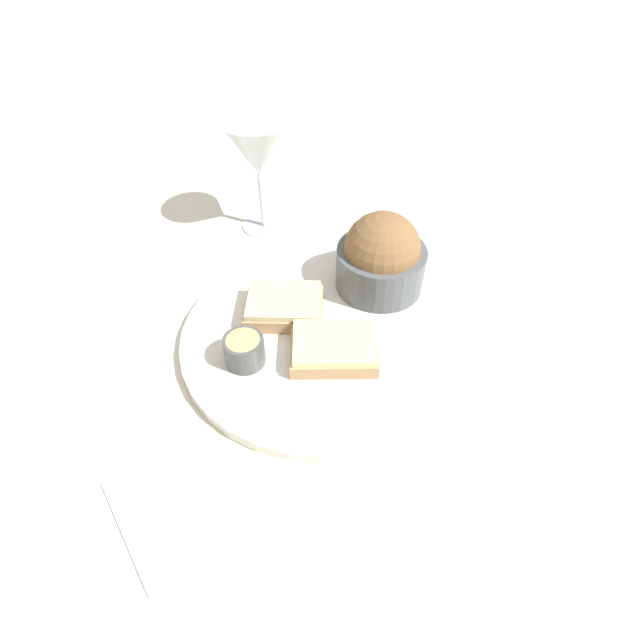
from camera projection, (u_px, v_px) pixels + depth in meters
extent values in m
plane|color=beige|center=(320.00, 340.00, 0.61)|extent=(4.00, 4.00, 0.00)
cylinder|color=silver|center=(320.00, 336.00, 0.60)|extent=(0.33, 0.33, 0.01)
cylinder|color=#4C5156|center=(380.00, 268.00, 0.64)|extent=(0.11, 0.11, 0.06)
sphere|color=brown|center=(382.00, 250.00, 0.62)|extent=(0.10, 0.10, 0.10)
cylinder|color=#4C4C4C|center=(244.00, 350.00, 0.56)|extent=(0.05, 0.05, 0.03)
cylinder|color=tan|center=(243.00, 343.00, 0.55)|extent=(0.04, 0.04, 0.01)
cube|color=tan|center=(334.00, 350.00, 0.57)|extent=(0.11, 0.09, 0.02)
cube|color=beige|center=(334.00, 342.00, 0.56)|extent=(0.10, 0.08, 0.01)
cube|color=tan|center=(284.00, 308.00, 0.62)|extent=(0.11, 0.09, 0.02)
cube|color=beige|center=(284.00, 301.00, 0.61)|extent=(0.10, 0.09, 0.01)
cylinder|color=silver|center=(264.00, 225.00, 0.78)|extent=(0.07, 0.07, 0.01)
cylinder|color=silver|center=(262.00, 200.00, 0.75)|extent=(0.01, 0.01, 0.08)
cone|color=silver|center=(257.00, 149.00, 0.69)|extent=(0.10, 0.10, 0.08)
cube|color=beige|center=(182.00, 501.00, 0.46)|extent=(0.15, 0.16, 0.01)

